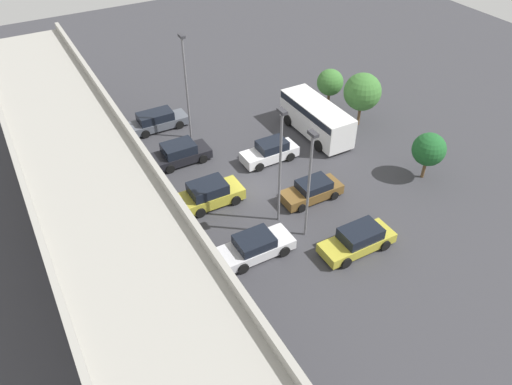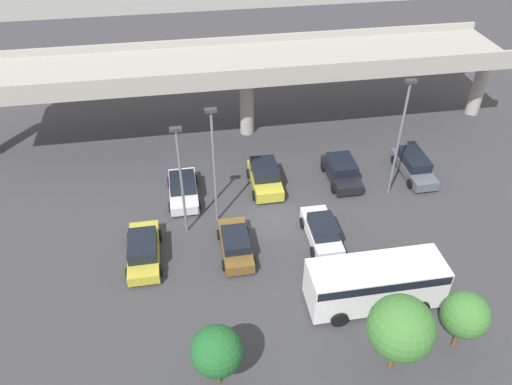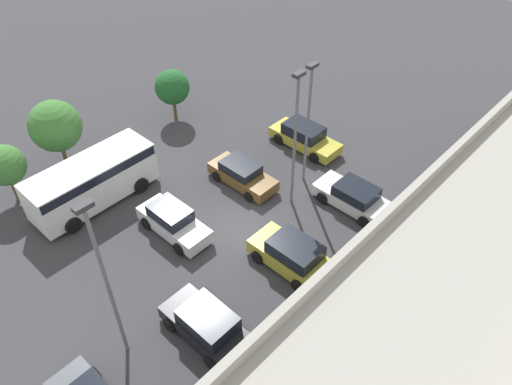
{
  "view_description": "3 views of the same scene",
  "coord_description": "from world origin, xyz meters",
  "views": [
    {
      "loc": [
        -24.76,
        14.35,
        22.27
      ],
      "look_at": [
        -1.32,
        1.2,
        0.83
      ],
      "focal_mm": 35.0,
      "sensor_mm": 36.0,
      "label": 1
    },
    {
      "loc": [
        -5.29,
        -24.5,
        21.89
      ],
      "look_at": [
        -0.98,
        1.29,
        1.59
      ],
      "focal_mm": 35.0,
      "sensor_mm": 36.0,
      "label": 2
    },
    {
      "loc": [
        13.55,
        14.07,
        19.76
      ],
      "look_at": [
        -1.04,
        0.44,
        2.11
      ],
      "focal_mm": 35.0,
      "sensor_mm": 36.0,
      "label": 3
    }
  ],
  "objects": [
    {
      "name": "tree_front_left",
      "position": [
        -4.84,
        -11.03,
        2.44
      ],
      "size": [
        2.42,
        2.42,
        3.66
      ],
      "color": "brown",
      "rests_on": "ground_plane"
    },
    {
      "name": "ground_plane",
      "position": [
        0.0,
        0.0,
        0.0
      ],
      "size": [
        87.73,
        87.73,
        0.0
      ],
      "primitive_type": "plane",
      "color": "#38383D"
    },
    {
      "name": "shuttle_bus",
      "position": [
        4.08,
        -7.53,
        1.64
      ],
      "size": [
        7.36,
        2.79,
        2.74
      ],
      "color": "white",
      "rests_on": "ground_plane"
    },
    {
      "name": "lamp_post_by_overpass",
      "position": [
        -3.67,
        0.81,
        4.85
      ],
      "size": [
        0.7,
        0.35,
        8.32
      ],
      "color": "slate",
      "rests_on": "ground_plane"
    },
    {
      "name": "parked_car_0",
      "position": [
        -8.42,
        -2.07,
        0.75
      ],
      "size": [
        2.08,
        4.89,
        1.59
      ],
      "rotation": [
        0.0,
        0.0,
        1.57
      ],
      "color": "gold",
      "rests_on": "ground_plane"
    },
    {
      "name": "tree_front_right",
      "position": [
        7.19,
        -11.05,
        2.52
      ],
      "size": [
        2.33,
        2.33,
        3.69
      ],
      "color": "brown",
      "rests_on": "ground_plane"
    },
    {
      "name": "lamp_post_mid_lot",
      "position": [
        -5.75,
        0.05,
        4.55
      ],
      "size": [
        0.7,
        0.35,
        7.73
      ],
      "color": "slate",
      "rests_on": "ground_plane"
    },
    {
      "name": "parked_car_2",
      "position": [
        -2.87,
        -2.42,
        0.68
      ],
      "size": [
        1.99,
        4.42,
        1.44
      ],
      "rotation": [
        0.0,
        0.0,
        1.57
      ],
      "color": "brown",
      "rests_on": "ground_plane"
    },
    {
      "name": "parked_car_5",
      "position": [
        5.8,
        3.84,
        0.77
      ],
      "size": [
        2.19,
        4.38,
        1.62
      ],
      "rotation": [
        0.0,
        0.0,
        -1.57
      ],
      "color": "black",
      "rests_on": "ground_plane"
    },
    {
      "name": "highway_overpass",
      "position": [
        0.0,
        11.7,
        5.88
      ],
      "size": [
        42.09,
        6.63,
        7.11
      ],
      "color": "#9E9B93",
      "rests_on": "ground_plane"
    },
    {
      "name": "parked_car_6",
      "position": [
        11.32,
        3.65,
        0.76
      ],
      "size": [
        2.01,
        4.9,
        1.58
      ],
      "rotation": [
        0.0,
        0.0,
        -1.57
      ],
      "color": "#515660",
      "rests_on": "ground_plane"
    },
    {
      "name": "parked_car_1",
      "position": [
        -5.76,
        3.7,
        0.7
      ],
      "size": [
        2.16,
        4.65,
        1.48
      ],
      "rotation": [
        0.0,
        0.0,
        -1.57
      ],
      "color": "silver",
      "rests_on": "ground_plane"
    },
    {
      "name": "parked_car_3",
      "position": [
        0.11,
        3.98,
        0.83
      ],
      "size": [
        2.22,
        4.31,
        1.73
      ],
      "rotation": [
        0.0,
        0.0,
        -1.57
      ],
      "color": "gold",
      "rests_on": "ground_plane"
    },
    {
      "name": "lamp_post_near_aisle",
      "position": [
        8.71,
        1.77,
        5.05
      ],
      "size": [
        0.7,
        0.35,
        8.7
      ],
      "color": "slate",
      "rests_on": "ground_plane"
    },
    {
      "name": "parked_car_4",
      "position": [
        2.62,
        -2.27,
        0.77
      ],
      "size": [
        1.97,
        4.45,
        1.65
      ],
      "rotation": [
        0.0,
        0.0,
        1.57
      ],
      "color": "silver",
      "rests_on": "ground_plane"
    },
    {
      "name": "tree_front_centre",
      "position": [
        3.55,
        -11.64,
        3.08
      ],
      "size": [
        3.12,
        3.12,
        4.65
      ],
      "color": "brown",
      "rests_on": "ground_plane"
    }
  ]
}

